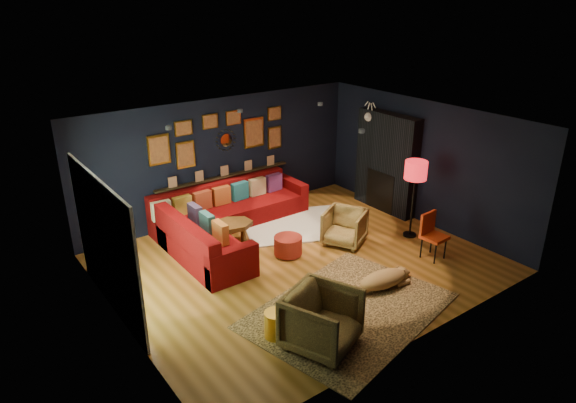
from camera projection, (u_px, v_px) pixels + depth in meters
floor at (300, 263)px, 9.40m from camera, size 6.50×6.50×0.00m
room_walls at (301, 182)px, 8.79m from camera, size 6.50×6.50×6.50m
sectional at (221, 222)px, 10.29m from camera, size 3.41×2.69×0.86m
ledge at (225, 176)px, 11.05m from camera, size 3.20×0.12×0.04m
gallery_wall at (221, 136)px, 10.73m from camera, size 3.15×0.04×1.02m
sunburst_mirror at (226, 140)px, 10.84m from camera, size 0.47×0.16×0.47m
fireplace at (386, 166)px, 11.37m from camera, size 0.31×1.60×2.20m
deer_head at (374, 116)px, 11.38m from camera, size 0.50×0.28×0.45m
sliding_door at (106, 245)px, 7.67m from camera, size 0.06×2.80×2.20m
ceiling_spots at (273, 117)px, 9.02m from camera, size 3.30×2.50×0.06m
shag_rug at (300, 224)px, 10.91m from camera, size 2.80×2.47×0.03m
leopard_rug at (349, 310)px, 8.00m from camera, size 3.52×2.85×0.02m
coffee_table at (232, 227)px, 9.97m from camera, size 0.98×0.82×0.43m
pouf at (288, 245)px, 9.61m from camera, size 0.53×0.53×0.35m
armchair_left at (322, 318)px, 7.04m from camera, size 1.17×1.14×0.94m
armchair_right at (345, 225)px, 10.00m from camera, size 0.97×0.99×0.77m
gold_stool at (276, 325)px, 7.33m from camera, size 0.33×0.33×0.41m
orange_chair at (432, 232)px, 9.44m from camera, size 0.44×0.44×0.87m
floor_lamp at (416, 174)px, 9.95m from camera, size 0.44×0.44×1.59m
dog at (383, 277)px, 8.55m from camera, size 1.31×0.74×0.39m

